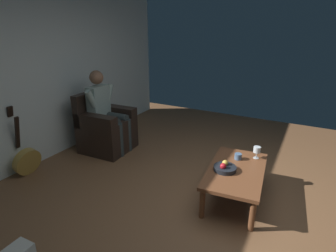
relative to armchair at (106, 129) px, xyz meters
name	(u,v)px	position (x,y,z in m)	size (l,w,h in m)	color
ground_plane	(229,210)	(0.61, 2.27, -0.35)	(6.88, 6.88, 0.00)	brown
wall_back	(38,73)	(0.61, -0.63, 0.95)	(5.83, 0.06, 2.61)	silver
armchair	(106,129)	(0.00, 0.00, 0.00)	(0.74, 0.75, 0.95)	black
person_seated	(106,109)	(0.00, 0.03, 0.35)	(0.64, 0.62, 1.30)	#91A79E
coffee_table	(236,173)	(0.35, 2.25, -0.02)	(1.15, 0.72, 0.38)	brown
guitar	(26,159)	(1.15, -0.43, -0.13)	(0.38, 0.28, 0.96)	#AE893A
wine_glass_near	(257,150)	(-0.05, 2.39, 0.14)	(0.09, 0.09, 0.15)	silver
fruit_bowl	(225,168)	(0.44, 2.13, 0.06)	(0.26, 0.26, 0.11)	black
candle_jar	(238,156)	(0.09, 2.19, 0.07)	(0.09, 0.09, 0.07)	slate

